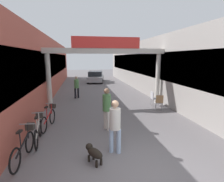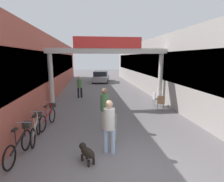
{
  "view_description": "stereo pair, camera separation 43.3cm",
  "coord_description": "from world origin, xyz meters",
  "px_view_note": "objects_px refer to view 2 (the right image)",
  "views": [
    {
      "loc": [
        -1.51,
        -3.75,
        2.94
      ],
      "look_at": [
        0.0,
        4.69,
        1.3
      ],
      "focal_mm": 28.0,
      "sensor_mm": 36.0,
      "label": 1
    },
    {
      "loc": [
        -1.08,
        -3.81,
        2.94
      ],
      "look_at": [
        0.0,
        4.69,
        1.3
      ],
      "focal_mm": 28.0,
      "sensor_mm": 36.0,
      "label": 2
    }
  ],
  "objects_px": {
    "pedestrian_carrying_crate": "(80,85)",
    "bicycle_red_third": "(49,116)",
    "bicycle_black_nearest": "(20,143)",
    "dog_on_leash": "(87,152)",
    "pedestrian_with_dog": "(109,123)",
    "parked_car_silver": "(101,77)",
    "pedestrian_companion": "(105,106)",
    "cafe_chair_aluminium_farther": "(156,98)",
    "cafe_chair_wood_nearer": "(161,102)",
    "bollard_post_metal": "(115,127)",
    "bicycle_silver_second": "(36,128)"
  },
  "relations": [
    {
      "from": "pedestrian_companion",
      "to": "dog_on_leash",
      "type": "distance_m",
      "value": 2.44
    },
    {
      "from": "bollard_post_metal",
      "to": "bicycle_red_third",
      "type": "bearing_deg",
      "value": 146.44
    },
    {
      "from": "bicycle_black_nearest",
      "to": "cafe_chair_wood_nearer",
      "type": "relative_size",
      "value": 1.9
    },
    {
      "from": "pedestrian_with_dog",
      "to": "bicycle_black_nearest",
      "type": "relative_size",
      "value": 1.0
    },
    {
      "from": "pedestrian_companion",
      "to": "pedestrian_carrying_crate",
      "type": "xyz_separation_m",
      "value": [
        -1.33,
        6.08,
        -0.08
      ]
    },
    {
      "from": "pedestrian_with_dog",
      "to": "bicycle_silver_second",
      "type": "xyz_separation_m",
      "value": [
        -2.53,
        1.24,
        -0.53
      ]
    },
    {
      "from": "bicycle_black_nearest",
      "to": "bicycle_silver_second",
      "type": "bearing_deg",
      "value": 83.08
    },
    {
      "from": "dog_on_leash",
      "to": "cafe_chair_aluminium_farther",
      "type": "relative_size",
      "value": 0.78
    },
    {
      "from": "cafe_chair_wood_nearer",
      "to": "cafe_chair_aluminium_farther",
      "type": "height_order",
      "value": "same"
    },
    {
      "from": "bollard_post_metal",
      "to": "bicycle_black_nearest",
      "type": "bearing_deg",
      "value": -168.07
    },
    {
      "from": "pedestrian_with_dog",
      "to": "cafe_chair_wood_nearer",
      "type": "distance_m",
      "value": 5.19
    },
    {
      "from": "pedestrian_companion",
      "to": "pedestrian_carrying_crate",
      "type": "distance_m",
      "value": 6.23
    },
    {
      "from": "pedestrian_with_dog",
      "to": "pedestrian_companion",
      "type": "bearing_deg",
      "value": 89.58
    },
    {
      "from": "pedestrian_companion",
      "to": "bollard_post_metal",
      "type": "relative_size",
      "value": 1.71
    },
    {
      "from": "pedestrian_companion",
      "to": "dog_on_leash",
      "type": "relative_size",
      "value": 2.51
    },
    {
      "from": "bicycle_silver_second",
      "to": "cafe_chair_aluminium_farther",
      "type": "distance_m",
      "value": 6.94
    },
    {
      "from": "cafe_chair_wood_nearer",
      "to": "pedestrian_carrying_crate",
      "type": "bearing_deg",
      "value": 139.78
    },
    {
      "from": "cafe_chair_wood_nearer",
      "to": "bicycle_black_nearest",
      "type": "bearing_deg",
      "value": -147.26
    },
    {
      "from": "pedestrian_carrying_crate",
      "to": "pedestrian_with_dog",
      "type": "bearing_deg",
      "value": -80.52
    },
    {
      "from": "cafe_chair_wood_nearer",
      "to": "bicycle_red_third",
      "type": "bearing_deg",
      "value": -165.63
    },
    {
      "from": "dog_on_leash",
      "to": "cafe_chair_aluminium_farther",
      "type": "xyz_separation_m",
      "value": [
        4.07,
        5.3,
        0.23
      ]
    },
    {
      "from": "cafe_chair_aluminium_farther",
      "to": "dog_on_leash",
      "type": "bearing_deg",
      "value": -127.51
    },
    {
      "from": "pedestrian_carrying_crate",
      "to": "cafe_chair_aluminium_farther",
      "type": "xyz_separation_m",
      "value": [
        4.69,
        -3.0,
        -0.38
      ]
    },
    {
      "from": "pedestrian_carrying_crate",
      "to": "bicycle_red_third",
      "type": "distance_m",
      "value": 5.51
    },
    {
      "from": "dog_on_leash",
      "to": "bicycle_red_third",
      "type": "distance_m",
      "value": 3.37
    },
    {
      "from": "dog_on_leash",
      "to": "cafe_chair_wood_nearer",
      "type": "height_order",
      "value": "cafe_chair_wood_nearer"
    },
    {
      "from": "bicycle_red_third",
      "to": "cafe_chair_aluminium_farther",
      "type": "bearing_deg",
      "value": 22.5
    },
    {
      "from": "bicycle_black_nearest",
      "to": "parked_car_silver",
      "type": "xyz_separation_m",
      "value": [
        3.46,
        16.21,
        0.21
      ]
    },
    {
      "from": "pedestrian_with_dog",
      "to": "bicycle_black_nearest",
      "type": "height_order",
      "value": "pedestrian_with_dog"
    },
    {
      "from": "bicycle_silver_second",
      "to": "dog_on_leash",
      "type": "bearing_deg",
      "value": -42.12
    },
    {
      "from": "dog_on_leash",
      "to": "bicycle_silver_second",
      "type": "distance_m",
      "value": 2.48
    },
    {
      "from": "pedestrian_carrying_crate",
      "to": "cafe_chair_wood_nearer",
      "type": "xyz_separation_m",
      "value": [
        4.64,
        -3.93,
        -0.38
      ]
    },
    {
      "from": "parked_car_silver",
      "to": "bicycle_red_third",
      "type": "bearing_deg",
      "value": -102.89
    },
    {
      "from": "pedestrian_carrying_crate",
      "to": "cafe_chair_aluminium_farther",
      "type": "height_order",
      "value": "pedestrian_carrying_crate"
    },
    {
      "from": "bicycle_black_nearest",
      "to": "cafe_chair_aluminium_farther",
      "type": "relative_size",
      "value": 1.9
    },
    {
      "from": "pedestrian_companion",
      "to": "bollard_post_metal",
      "type": "xyz_separation_m",
      "value": [
        0.28,
        -1.07,
        -0.48
      ]
    },
    {
      "from": "cafe_chair_aluminium_farther",
      "to": "bicycle_silver_second",
      "type": "bearing_deg",
      "value": -148.32
    },
    {
      "from": "pedestrian_companion",
      "to": "parked_car_silver",
      "type": "bearing_deg",
      "value": 86.94
    },
    {
      "from": "cafe_chair_wood_nearer",
      "to": "dog_on_leash",
      "type": "bearing_deg",
      "value": -132.53
    },
    {
      "from": "pedestrian_carrying_crate",
      "to": "bollard_post_metal",
      "type": "distance_m",
      "value": 7.34
    },
    {
      "from": "bicycle_red_third",
      "to": "cafe_chair_aluminium_farther",
      "type": "relative_size",
      "value": 1.88
    },
    {
      "from": "pedestrian_carrying_crate",
      "to": "parked_car_silver",
      "type": "relative_size",
      "value": 0.38
    },
    {
      "from": "bicycle_red_third",
      "to": "bicycle_black_nearest",
      "type": "bearing_deg",
      "value": -96.99
    },
    {
      "from": "pedestrian_companion",
      "to": "cafe_chair_aluminium_farther",
      "type": "height_order",
      "value": "pedestrian_companion"
    },
    {
      "from": "pedestrian_carrying_crate",
      "to": "bicycle_red_third",
      "type": "height_order",
      "value": "pedestrian_carrying_crate"
    },
    {
      "from": "pedestrian_with_dog",
      "to": "bicycle_red_third",
      "type": "height_order",
      "value": "pedestrian_with_dog"
    },
    {
      "from": "dog_on_leash",
      "to": "bicycle_black_nearest",
      "type": "height_order",
      "value": "bicycle_black_nearest"
    },
    {
      "from": "pedestrian_carrying_crate",
      "to": "bicycle_red_third",
      "type": "bearing_deg",
      "value": -101.1
    },
    {
      "from": "pedestrian_with_dog",
      "to": "pedestrian_companion",
      "type": "relative_size",
      "value": 0.97
    },
    {
      "from": "pedestrian_companion",
      "to": "pedestrian_with_dog",
      "type": "bearing_deg",
      "value": -90.42
    }
  ]
}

